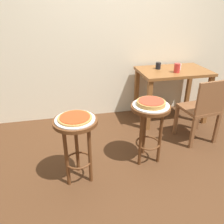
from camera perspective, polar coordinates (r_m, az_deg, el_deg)
name	(u,v)px	position (r m, az deg, el deg)	size (l,w,h in m)	color
ground_plane	(146,179)	(2.48, 8.58, -16.33)	(6.00, 6.00, 0.00)	#4C2D19
back_wall	(112,13)	(3.41, -0.07, 23.50)	(6.00, 0.10, 3.00)	beige
stool_foreground	(76,136)	(2.18, -8.91, -5.91)	(0.41, 0.41, 0.69)	#5B3319
serving_plate_foreground	(75,119)	(2.09, -9.24, -1.81)	(0.37, 0.37, 0.01)	silver
pizza_foreground	(75,118)	(2.09, -9.27, -1.43)	(0.31, 0.31, 0.02)	#B78442
stool_middle	(150,120)	(2.45, 9.42, -2.06)	(0.41, 0.41, 0.69)	#5B3319
serving_plate_middle	(151,105)	(2.38, 9.72, 1.69)	(0.38, 0.38, 0.01)	silver
pizza_middle	(151,103)	(2.37, 9.78, 2.32)	(0.30, 0.30, 0.05)	#B78442
dining_table	(173,79)	(3.46, 14.95, 8.05)	(1.00, 0.63, 0.77)	brown
cup_near_edge	(177,68)	(3.28, 15.99, 10.56)	(0.08, 0.08, 0.12)	red
cup_far_edge	(158,66)	(3.40, 11.51, 11.30)	(0.07, 0.07, 0.09)	black
condiment_shaker	(180,67)	(3.43, 16.58, 10.79)	(0.04, 0.04, 0.09)	white
wooden_chair	(202,108)	(3.01, 21.73, 0.87)	(0.44, 0.44, 0.85)	brown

